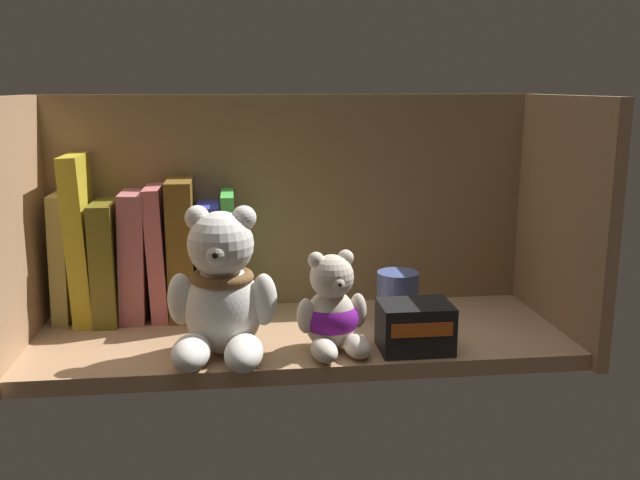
% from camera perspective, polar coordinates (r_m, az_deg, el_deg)
% --- Properties ---
extents(shelf_board, '(0.69, 0.25, 0.02)m').
position_cam_1_polar(shelf_board, '(0.95, -1.61, -7.92)').
color(shelf_board, '#A87F5B').
rests_on(shelf_board, ground).
extents(shelf_back_panel, '(0.71, 0.01, 0.33)m').
position_cam_1_polar(shelf_back_panel, '(1.03, -2.33, 2.59)').
color(shelf_back_panel, olive).
rests_on(shelf_back_panel, ground).
extents(shelf_side_panel_left, '(0.02, 0.27, 0.33)m').
position_cam_1_polar(shelf_side_panel_left, '(0.94, -23.44, 0.59)').
color(shelf_side_panel_left, '#A87F5B').
rests_on(shelf_side_panel_left, ground).
extents(shelf_side_panel_right, '(0.02, 0.27, 0.33)m').
position_cam_1_polar(shelf_side_panel_right, '(1.00, 18.80, 1.59)').
color(shelf_side_panel_right, '#A87F5B').
rests_on(shelf_side_panel_right, ground).
extents(book_0, '(0.03, 0.10, 0.18)m').
position_cam_1_polar(book_0, '(1.04, -19.83, -1.16)').
color(book_0, tan).
rests_on(book_0, shelf_board).
extents(book_1, '(0.03, 0.13, 0.23)m').
position_cam_1_polar(book_1, '(1.03, -18.43, 0.29)').
color(book_1, gold).
rests_on(book_1, shelf_board).
extents(book_2, '(0.03, 0.14, 0.17)m').
position_cam_1_polar(book_2, '(1.03, -16.55, -1.38)').
color(book_2, brown).
rests_on(book_2, shelf_board).
extents(book_3, '(0.04, 0.12, 0.18)m').
position_cam_1_polar(book_3, '(1.02, -14.57, -1.01)').
color(book_3, '#AA5C5C').
rests_on(book_3, shelf_board).
extents(book_4, '(0.03, 0.12, 0.18)m').
position_cam_1_polar(book_4, '(1.02, -12.81, -0.78)').
color(book_4, '#BB5F5F').
rests_on(book_4, shelf_board).
extents(book_5, '(0.04, 0.12, 0.19)m').
position_cam_1_polar(book_5, '(1.01, -11.00, -0.50)').
color(book_5, brown).
rests_on(book_5, shelf_board).
extents(book_6, '(0.03, 0.10, 0.16)m').
position_cam_1_polar(book_6, '(1.02, -8.88, -1.41)').
color(book_6, '#393EB9').
rests_on(book_6, shelf_board).
extents(book_7, '(0.02, 0.14, 0.17)m').
position_cam_1_polar(book_7, '(1.01, -7.30, -0.89)').
color(book_7, green).
rests_on(book_7, shelf_board).
extents(teddy_bear_larger, '(0.13, 0.14, 0.18)m').
position_cam_1_polar(teddy_bear_larger, '(0.85, -7.92, -4.27)').
color(teddy_bear_larger, white).
rests_on(teddy_bear_larger, shelf_board).
extents(teddy_bear_smaller, '(0.09, 0.10, 0.12)m').
position_cam_1_polar(teddy_bear_smaller, '(0.86, 0.97, -5.82)').
color(teddy_bear_smaller, beige).
rests_on(teddy_bear_smaller, shelf_board).
extents(pillar_candle, '(0.06, 0.06, 0.07)m').
position_cam_1_polar(pillar_candle, '(0.98, 6.26, -4.55)').
color(pillar_candle, '#4C5B99').
rests_on(pillar_candle, shelf_board).
extents(small_product_box, '(0.09, 0.07, 0.06)m').
position_cam_1_polar(small_product_box, '(0.88, 7.65, -6.93)').
color(small_product_box, black).
rests_on(small_product_box, shelf_board).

